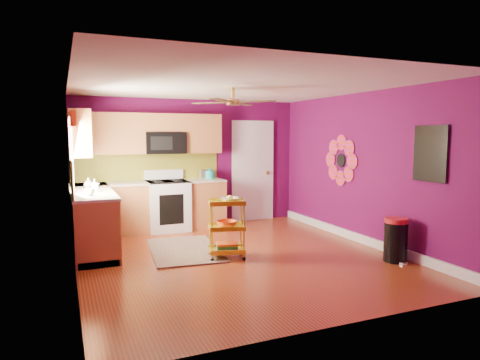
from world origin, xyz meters
name	(u,v)px	position (x,y,z in m)	size (l,w,h in m)	color
ground	(238,257)	(0.00, 0.00, 0.00)	(5.00, 5.00, 0.00)	maroon
room_envelope	(240,147)	(0.03, 0.00, 1.63)	(4.54, 5.04, 2.52)	#590A46
lower_cabinets	(127,214)	(-1.35, 1.82, 0.43)	(2.81, 2.31, 0.94)	#9B572A
electric_range	(167,205)	(-0.55, 2.17, 0.48)	(0.76, 0.66, 1.13)	white
upper_cabinetry	(128,135)	(-1.24, 2.17, 1.80)	(2.80, 2.30, 1.26)	#9B572A
left_window	(71,139)	(-2.22, 1.05, 1.74)	(0.08, 1.35, 1.08)	white
panel_door	(253,172)	(1.35, 2.47, 1.02)	(0.95, 0.11, 2.15)	white
right_wall_art	(377,158)	(2.23, -0.34, 1.44)	(0.04, 2.74, 1.04)	black
ceiling_fan	(233,102)	(0.00, 0.20, 2.29)	(1.01, 1.01, 0.26)	#BF8C3F
shag_rug	(184,250)	(-0.64, 0.64, 0.01)	(1.03, 1.67, 0.02)	black
rolling_cart	(227,226)	(-0.17, 0.00, 0.48)	(0.59, 0.49, 0.93)	gold
trash_can	(396,240)	(1.99, -1.08, 0.31)	(0.37, 0.38, 0.63)	black
teal_kettle	(210,175)	(0.33, 2.25, 1.02)	(0.18, 0.18, 0.21)	teal
toaster	(205,174)	(0.26, 2.33, 1.03)	(0.22, 0.15, 0.18)	beige
soap_bottle_a	(95,185)	(-1.92, 1.08, 1.04)	(0.09, 0.09, 0.20)	#EA3F72
soap_bottle_b	(88,183)	(-1.98, 1.59, 1.03)	(0.13, 0.13, 0.17)	white
counter_dish	(92,185)	(-1.91, 1.73, 0.97)	(0.24, 0.24, 0.06)	white
counter_cup	(90,192)	(-2.01, 0.64, 0.99)	(0.13, 0.13, 0.10)	white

